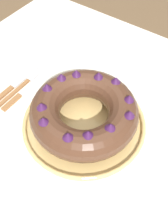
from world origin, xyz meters
name	(u,v)px	position (x,y,z in m)	size (l,w,h in m)	color
ground_plane	(78,208)	(0.00, 0.00, 0.00)	(8.00, 8.00, 0.00)	brown
dining_table	(74,145)	(0.00, 0.00, 0.65)	(1.14, 1.11, 0.75)	silver
serving_dish	(84,123)	(0.02, 0.03, 0.76)	(0.36, 0.36, 0.03)	tan
bundt_cake	(84,112)	(0.02, 0.03, 0.82)	(0.30, 0.30, 0.10)	#4C2D1E
fork	(23,85)	(-0.24, 0.04, 0.75)	(0.02, 0.20, 0.01)	#936038
serving_knife	(11,88)	(-0.26, 0.01, 0.75)	(0.02, 0.23, 0.01)	#936038
cake_knife	(19,96)	(-0.22, 0.00, 0.75)	(0.02, 0.17, 0.01)	#936038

